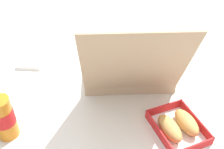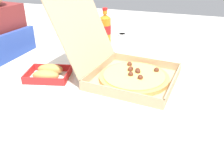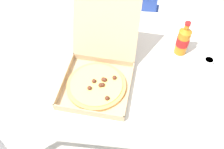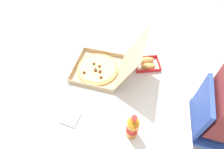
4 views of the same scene
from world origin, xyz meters
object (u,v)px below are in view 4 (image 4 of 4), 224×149
(pizza_box_open, at_px, (103,67))
(napkin_pile, at_px, (70,117))
(chair, at_px, (210,121))
(cola_bottle, at_px, (132,127))
(bread_side_box, at_px, (147,64))
(paper_menu, at_px, (100,33))

(pizza_box_open, height_order, napkin_pile, pizza_box_open)
(pizza_box_open, bearing_deg, chair, 80.02)
(cola_bottle, bearing_deg, chair, 116.47)
(bread_side_box, xyz_separation_m, cola_bottle, (0.57, -0.06, 0.07))
(chair, distance_m, pizza_box_open, 0.94)
(bread_side_box, distance_m, napkin_pile, 0.71)
(chair, relative_size, cola_bottle, 3.71)
(bread_side_box, xyz_separation_m, napkin_pile, (0.54, -0.46, -0.02))
(chair, xyz_separation_m, paper_menu, (-0.60, -1.00, 0.25))
(paper_menu, distance_m, napkin_pile, 0.87)
(bread_side_box, height_order, paper_menu, bread_side_box)
(cola_bottle, bearing_deg, bread_side_box, 173.93)
(bread_side_box, relative_size, cola_bottle, 0.99)
(cola_bottle, bearing_deg, napkin_pile, -94.83)
(cola_bottle, relative_size, napkin_pile, 2.04)
(cola_bottle, distance_m, paper_menu, 0.99)
(chair, height_order, napkin_pile, chair)
(pizza_box_open, distance_m, paper_menu, 0.47)
(chair, xyz_separation_m, napkin_pile, (0.27, -1.01, 0.26))
(cola_bottle, distance_m, napkin_pile, 0.41)
(bread_side_box, bearing_deg, napkin_pile, -40.62)
(chair, height_order, pizza_box_open, pizza_box_open)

